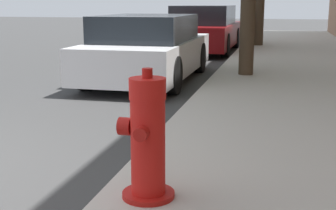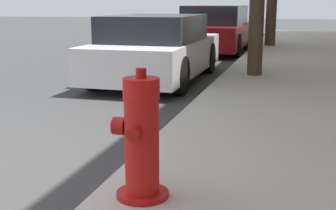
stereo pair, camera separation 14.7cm
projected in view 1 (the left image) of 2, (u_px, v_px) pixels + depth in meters
name	position (u px, v px, depth m)	size (l,w,h in m)	color
fire_hydrant	(147.00, 140.00, 3.19)	(0.39, 0.38, 0.91)	#A91511
parked_car_near	(148.00, 49.00, 8.89)	(1.72, 4.07, 1.25)	silver
parked_car_mid	(205.00, 29.00, 14.15)	(1.79, 4.60, 1.38)	maroon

